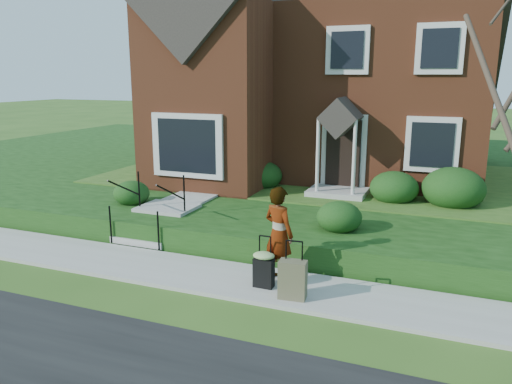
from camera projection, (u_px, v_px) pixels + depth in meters
The scene contains 10 objects.
ground at pixel (216, 279), 9.84m from camera, with size 120.00×120.00×0.00m, color #2D5119.
sidewalk at pixel (216, 277), 9.83m from camera, with size 60.00×1.60×0.08m, color #9E9B93.
terrace at pixel (446, 177), 18.20m from camera, with size 44.00×20.00×0.60m, color #15360E.
walkway at pixel (214, 187), 15.12m from camera, with size 1.20×6.00×0.06m, color #9E9B93.
main_house at pixel (329, 36), 17.42m from camera, with size 10.40×10.20×9.40m.
front_steps at pixel (158, 219), 12.30m from camera, with size 1.40×2.02×1.50m.
foundation_shrubs at pixel (324, 181), 13.81m from camera, with size 10.09×4.56×1.12m.
woman at pixel (279, 234), 9.45m from camera, with size 0.67×0.44×1.83m, color #999999.
suitcase_black at pixel (264, 267), 9.21m from camera, with size 0.41×0.34×0.98m.
suitcase_olive at pixel (293, 280), 8.74m from camera, with size 0.51×0.31×1.05m.
Camera 1 is at (4.13, -8.25, 3.92)m, focal length 35.00 mm.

